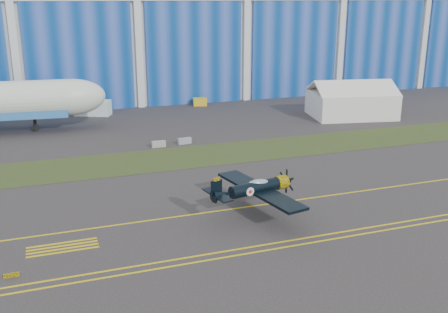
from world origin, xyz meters
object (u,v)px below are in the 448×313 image
object	(u,v)px
warbird	(255,188)
tent	(352,98)
tug	(200,102)
shipping_container	(93,108)

from	to	relation	value
warbird	tent	distance (m)	49.15
tug	shipping_container	bearing A→B (deg)	-163.72
warbird	tent	xyz separation A→B (m)	(33.78, 35.71, 0.38)
tug	tent	bearing A→B (deg)	-27.95
warbird	tent	bearing A→B (deg)	35.26
warbird	tent	world-z (taller)	tent
warbird	tug	xyz separation A→B (m)	(10.95, 54.14, -2.18)
warbird	shipping_container	bearing A→B (deg)	89.53
warbird	tug	bearing A→B (deg)	67.23
shipping_container	tug	bearing A→B (deg)	29.68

